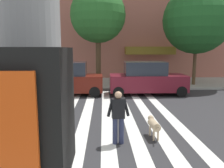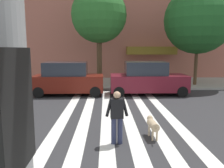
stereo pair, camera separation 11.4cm
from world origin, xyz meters
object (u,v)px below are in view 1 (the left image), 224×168
at_px(parked_car_behind_first, 67,79).
at_px(dog_on_leash, 154,124).
at_px(street_tree_middle, 197,20).
at_px(pedestrian_dog_walker, 118,115).
at_px(parked_car_third_in_line, 147,79).
at_px(street_tree_nearest, 98,15).

bearing_deg(parked_car_behind_first, dog_on_leash, -61.38).
distance_m(parked_car_behind_first, dog_on_leash, 8.18).
bearing_deg(street_tree_middle, dog_on_leash, -117.94).
relative_size(parked_car_behind_first, pedestrian_dog_walker, 2.66).
distance_m(parked_car_behind_first, parked_car_third_in_line, 5.05).
height_order(parked_car_third_in_line, street_tree_middle, street_tree_middle).
height_order(parked_car_behind_first, street_tree_nearest, street_tree_nearest).
bearing_deg(pedestrian_dog_walker, street_tree_nearest, 94.21).
bearing_deg(street_tree_nearest, pedestrian_dog_walker, -85.79).
bearing_deg(parked_car_third_in_line, street_tree_nearest, 132.14).
xyz_separation_m(street_tree_nearest, street_tree_middle, (7.44, -0.42, -0.36)).
bearing_deg(parked_car_behind_first, parked_car_third_in_line, 0.01).
height_order(parked_car_behind_first, pedestrian_dog_walker, parked_car_behind_first).
xyz_separation_m(parked_car_behind_first, parked_car_third_in_line, (5.05, 0.00, -0.01)).
relative_size(street_tree_middle, dog_on_leash, 7.26).
distance_m(street_tree_middle, dog_on_leash, 12.46).
bearing_deg(parked_car_third_in_line, dog_on_leash, -99.04).
xyz_separation_m(street_tree_middle, pedestrian_dog_walker, (-6.62, -10.68, -4.12)).
height_order(parked_car_third_in_line, dog_on_leash, parked_car_third_in_line).
distance_m(parked_car_behind_first, street_tree_middle, 10.62).
xyz_separation_m(parked_car_behind_first, pedestrian_dog_walker, (2.72, -7.62, -0.08)).
bearing_deg(dog_on_leash, street_tree_nearest, 100.69).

